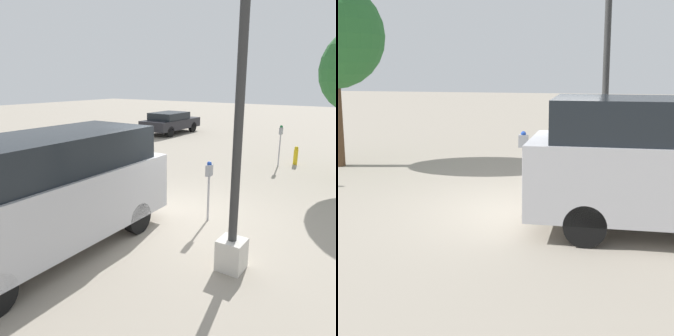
% 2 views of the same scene
% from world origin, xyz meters
% --- Properties ---
extents(ground_plane, '(80.00, 80.00, 0.00)m').
position_xyz_m(ground_plane, '(0.00, 0.00, 0.00)').
color(ground_plane, gray).
extents(parking_meter_near, '(0.21, 0.13, 1.42)m').
position_xyz_m(parking_meter_near, '(-0.27, 0.48, 1.05)').
color(parking_meter_near, '#9E9EA3').
rests_on(parking_meter_near, ground).
extents(lamp_post, '(0.44, 0.44, 6.01)m').
position_xyz_m(lamp_post, '(1.33, 1.77, 1.84)').
color(lamp_post, beige).
rests_on(lamp_post, ground).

